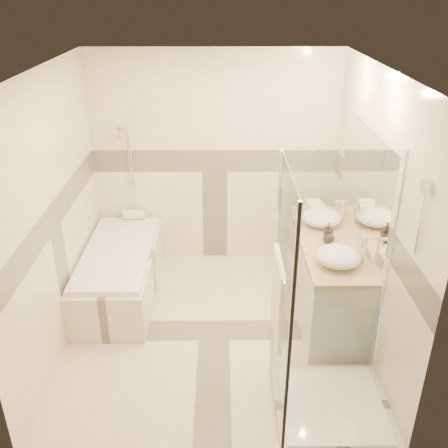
{
  "coord_description": "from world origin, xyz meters",
  "views": [
    {
      "loc": [
        0.07,
        -3.98,
        3.11
      ],
      "look_at": [
        0.1,
        0.25,
        1.05
      ],
      "focal_mm": 40.0,
      "sensor_mm": 36.0,
      "label": 1
    }
  ],
  "objects_px": {
    "bathtub": "(120,270)",
    "amenity_bottle_a": "(328,232)",
    "shower_enclosure": "(320,356)",
    "vessel_sink_near": "(321,217)",
    "vanity": "(325,277)",
    "amenity_bottle_b": "(329,236)",
    "vessel_sink_far": "(338,256)"
  },
  "relations": [
    {
      "from": "bathtub",
      "to": "amenity_bottle_a",
      "type": "relative_size",
      "value": 9.32
    },
    {
      "from": "shower_enclosure",
      "to": "vessel_sink_near",
      "type": "height_order",
      "value": "shower_enclosure"
    },
    {
      "from": "vanity",
      "to": "amenity_bottle_b",
      "type": "height_order",
      "value": "amenity_bottle_b"
    },
    {
      "from": "vessel_sink_far",
      "to": "amenity_bottle_b",
      "type": "height_order",
      "value": "vessel_sink_far"
    },
    {
      "from": "shower_enclosure",
      "to": "amenity_bottle_b",
      "type": "height_order",
      "value": "shower_enclosure"
    },
    {
      "from": "vanity",
      "to": "amenity_bottle_a",
      "type": "relative_size",
      "value": 8.88
    },
    {
      "from": "vanity",
      "to": "shower_enclosure",
      "type": "xyz_separation_m",
      "value": [
        -0.29,
        -1.27,
        0.08
      ]
    },
    {
      "from": "bathtub",
      "to": "shower_enclosure",
      "type": "bearing_deg",
      "value": -41.1
    },
    {
      "from": "amenity_bottle_a",
      "to": "amenity_bottle_b",
      "type": "bearing_deg",
      "value": -90.0
    },
    {
      "from": "vessel_sink_near",
      "to": "shower_enclosure",
      "type": "bearing_deg",
      "value": -99.58
    },
    {
      "from": "shower_enclosure",
      "to": "amenity_bottle_a",
      "type": "xyz_separation_m",
      "value": [
        0.27,
        1.27,
        0.44
      ]
    },
    {
      "from": "vanity",
      "to": "vessel_sink_near",
      "type": "xyz_separation_m",
      "value": [
        -0.02,
        0.35,
        0.51
      ]
    },
    {
      "from": "shower_enclosure",
      "to": "vessel_sink_near",
      "type": "relative_size",
      "value": 5.01
    },
    {
      "from": "amenity_bottle_b",
      "to": "bathtub",
      "type": "bearing_deg",
      "value": 169.05
    },
    {
      "from": "bathtub",
      "to": "vanity",
      "type": "relative_size",
      "value": 1.05
    },
    {
      "from": "amenity_bottle_a",
      "to": "amenity_bottle_b",
      "type": "height_order",
      "value": "amenity_bottle_a"
    },
    {
      "from": "shower_enclosure",
      "to": "vessel_sink_near",
      "type": "xyz_separation_m",
      "value": [
        0.27,
        1.62,
        0.43
      ]
    },
    {
      "from": "vanity",
      "to": "vessel_sink_near",
      "type": "relative_size",
      "value": 3.98
    },
    {
      "from": "shower_enclosure",
      "to": "vanity",
      "type": "bearing_deg",
      "value": 77.03
    },
    {
      "from": "shower_enclosure",
      "to": "vessel_sink_far",
      "type": "relative_size",
      "value": 5.13
    },
    {
      "from": "shower_enclosure",
      "to": "amenity_bottle_b",
      "type": "xyz_separation_m",
      "value": [
        0.27,
        1.21,
        0.42
      ]
    },
    {
      "from": "bathtub",
      "to": "amenity_bottle_a",
      "type": "xyz_separation_m",
      "value": [
        2.13,
        -0.35,
        0.63
      ]
    },
    {
      "from": "vessel_sink_far",
      "to": "amenity_bottle_b",
      "type": "bearing_deg",
      "value": 90.0
    },
    {
      "from": "vessel_sink_near",
      "to": "amenity_bottle_a",
      "type": "xyz_separation_m",
      "value": [
        0.0,
        -0.35,
        0.01
      ]
    },
    {
      "from": "vanity",
      "to": "amenity_bottle_a",
      "type": "distance_m",
      "value": 0.52
    },
    {
      "from": "vessel_sink_near",
      "to": "amenity_bottle_a",
      "type": "relative_size",
      "value": 2.23
    },
    {
      "from": "shower_enclosure",
      "to": "vessel_sink_near",
      "type": "distance_m",
      "value": 1.69
    },
    {
      "from": "bathtub",
      "to": "amenity_bottle_b",
      "type": "relative_size",
      "value": 12.1
    },
    {
      "from": "vanity",
      "to": "amenity_bottle_a",
      "type": "xyz_separation_m",
      "value": [
        -0.02,
        -0.0,
        0.52
      ]
    },
    {
      "from": "bathtub",
      "to": "vessel_sink_near",
      "type": "bearing_deg",
      "value": -0.12
    },
    {
      "from": "vanity",
      "to": "shower_enclosure",
      "type": "relative_size",
      "value": 0.79
    },
    {
      "from": "vessel_sink_far",
      "to": "amenity_bottle_a",
      "type": "xyz_separation_m",
      "value": [
        0.0,
        0.46,
        0.01
      ]
    }
  ]
}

